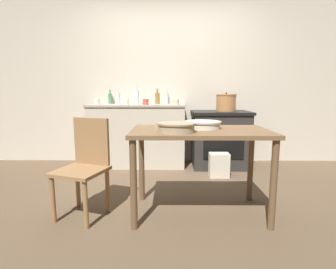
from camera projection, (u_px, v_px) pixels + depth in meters
name	position (u px, v px, depth m)	size (l,w,h in m)	color
ground_plane	(168.00, 197.00, 2.80)	(14.00, 14.00, 0.00)	brown
wall_back	(169.00, 82.00, 4.16)	(8.00, 0.07, 2.55)	beige
counter_cabinet	(137.00, 135.00, 3.99)	(1.44, 0.57, 0.93)	beige
stove	(220.00, 139.00, 3.95)	(0.85, 0.66, 0.84)	#2D2B28
work_table	(200.00, 142.00, 2.34)	(1.21, 0.70, 0.78)	brown
chair	(85.00, 164.00, 2.35)	(0.51, 0.51, 0.88)	#997047
flour_sack	(219.00, 165.00, 3.47)	(0.26, 0.18, 0.32)	beige
stock_pot	(226.00, 103.00, 3.88)	(0.30, 0.30, 0.27)	#B77A47
mixing_bowl_large	(203.00, 124.00, 2.40)	(0.34, 0.34, 0.07)	silver
mixing_bowl_small	(176.00, 127.00, 2.16)	(0.32, 0.32, 0.08)	tan
bottle_far_left	(110.00, 98.00, 4.09)	(0.06, 0.06, 0.22)	#517F5B
bottle_left	(166.00, 98.00, 4.11)	(0.07, 0.07, 0.24)	silver
bottle_mid_left	(118.00, 98.00, 4.00)	(0.07, 0.07, 0.24)	silver
bottle_center_left	(157.00, 98.00, 4.00)	(0.07, 0.07, 0.23)	olive
bottle_center	(137.00, 97.00, 3.97)	(0.07, 0.07, 0.29)	silver
cup_center_right	(176.00, 102.00, 3.74)	(0.09, 0.09, 0.08)	beige
cup_mid_right	(97.00, 102.00, 3.86)	(0.09, 0.09, 0.09)	silver
cup_right	(126.00, 102.00, 3.77)	(0.09, 0.09, 0.08)	silver
cup_far_right	(146.00, 102.00, 3.79)	(0.08, 0.08, 0.08)	#B74C42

